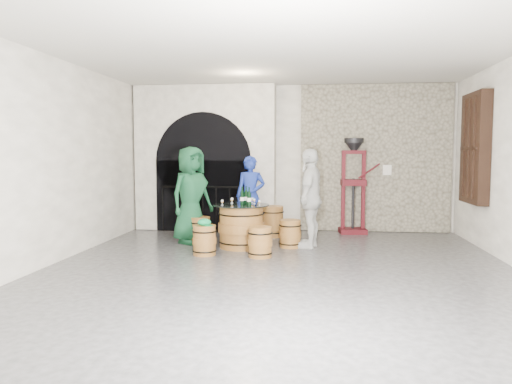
# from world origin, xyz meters

# --- Properties ---
(ground) EXTENTS (8.00, 8.00, 0.00)m
(ground) POSITION_xyz_m (0.00, 0.00, 0.00)
(ground) COLOR #2C2C2E
(ground) RESTS_ON ground
(wall_back) EXTENTS (8.00, 0.00, 8.00)m
(wall_back) POSITION_xyz_m (0.00, 4.00, 1.60)
(wall_back) COLOR white
(wall_back) RESTS_ON ground
(wall_front) EXTENTS (8.00, 0.00, 8.00)m
(wall_front) POSITION_xyz_m (0.00, -4.00, 1.60)
(wall_front) COLOR white
(wall_front) RESTS_ON ground
(wall_left) EXTENTS (0.00, 8.00, 8.00)m
(wall_left) POSITION_xyz_m (-3.50, 0.00, 1.60)
(wall_left) COLOR white
(wall_left) RESTS_ON ground
(ceiling) EXTENTS (8.00, 8.00, 0.00)m
(ceiling) POSITION_xyz_m (0.00, 0.00, 3.20)
(ceiling) COLOR beige
(ceiling) RESTS_ON wall_back
(stone_facing_panel) EXTENTS (3.20, 0.12, 3.18)m
(stone_facing_panel) POSITION_xyz_m (1.80, 3.94, 1.60)
(stone_facing_panel) COLOR gray
(stone_facing_panel) RESTS_ON ground
(arched_opening) EXTENTS (3.10, 0.60, 3.19)m
(arched_opening) POSITION_xyz_m (-1.90, 3.74, 1.58)
(arched_opening) COLOR white
(arched_opening) RESTS_ON ground
(shuttered_window) EXTENTS (0.23, 1.10, 2.00)m
(shuttered_window) POSITION_xyz_m (3.38, 2.40, 1.80)
(shuttered_window) COLOR black
(shuttered_window) RESTS_ON wall_right
(barrel_table) EXTENTS (1.02, 1.02, 0.79)m
(barrel_table) POSITION_xyz_m (-0.80, 1.80, 0.39)
(barrel_table) COLOR brown
(barrel_table) RESTS_ON ground
(barrel_stool_left) EXTENTS (0.41, 0.41, 0.50)m
(barrel_stool_left) POSITION_xyz_m (-1.64, 2.10, 0.25)
(barrel_stool_left) COLOR brown
(barrel_stool_left) RESTS_ON ground
(barrel_stool_far) EXTENTS (0.41, 0.41, 0.50)m
(barrel_stool_far) POSITION_xyz_m (-0.80, 2.69, 0.25)
(barrel_stool_far) COLOR brown
(barrel_stool_far) RESTS_ON ground
(barrel_stool_right) EXTENTS (0.41, 0.41, 0.50)m
(barrel_stool_right) POSITION_xyz_m (0.08, 1.92, 0.25)
(barrel_stool_right) COLOR brown
(barrel_stool_right) RESTS_ON ground
(barrel_stool_near_right) EXTENTS (0.41, 0.41, 0.50)m
(barrel_stool_near_right) POSITION_xyz_m (-0.37, 1.02, 0.25)
(barrel_stool_near_right) COLOR brown
(barrel_stool_near_right) RESTS_ON ground
(barrel_stool_near_left) EXTENTS (0.41, 0.41, 0.50)m
(barrel_stool_near_left) POSITION_xyz_m (-1.32, 1.08, 0.25)
(barrel_stool_near_left) COLOR brown
(barrel_stool_near_left) RESTS_ON ground
(green_cap) EXTENTS (0.26, 0.22, 0.12)m
(green_cap) POSITION_xyz_m (-1.32, 1.08, 0.55)
(green_cap) COLOR #0B8245
(green_cap) RESTS_ON barrel_stool_near_left
(person_green) EXTENTS (1.00, 1.07, 1.84)m
(person_green) POSITION_xyz_m (-1.82, 2.16, 0.92)
(person_green) COLOR #124327
(person_green) RESTS_ON ground
(person_blue) EXTENTS (0.62, 0.43, 1.66)m
(person_blue) POSITION_xyz_m (-0.80, 3.01, 0.83)
(person_blue) COLOR navy
(person_blue) RESTS_ON ground
(person_white) EXTENTS (0.66, 1.13, 1.80)m
(person_white) POSITION_xyz_m (0.44, 1.96, 0.90)
(person_white) COLOR beige
(person_white) RESTS_ON ground
(wine_bottle_left) EXTENTS (0.08, 0.08, 0.32)m
(wine_bottle_left) POSITION_xyz_m (-0.79, 1.82, 0.92)
(wine_bottle_left) COLOR black
(wine_bottle_left) RESTS_ON barrel_table
(wine_bottle_center) EXTENTS (0.08, 0.08, 0.32)m
(wine_bottle_center) POSITION_xyz_m (-0.64, 1.70, 0.92)
(wine_bottle_center) COLOR black
(wine_bottle_center) RESTS_ON barrel_table
(wine_bottle_right) EXTENTS (0.08, 0.08, 0.32)m
(wine_bottle_right) POSITION_xyz_m (-0.73, 1.91, 0.92)
(wine_bottle_right) COLOR black
(wine_bottle_right) RESTS_ON barrel_table
(tasting_glass_a) EXTENTS (0.05, 0.05, 0.10)m
(tasting_glass_a) POSITION_xyz_m (-1.12, 1.66, 0.83)
(tasting_glass_a) COLOR #BA7824
(tasting_glass_a) RESTS_ON barrel_table
(tasting_glass_b) EXTENTS (0.05, 0.05, 0.10)m
(tasting_glass_b) POSITION_xyz_m (-0.58, 1.94, 0.83)
(tasting_glass_b) COLOR #BA7824
(tasting_glass_b) RESTS_ON barrel_table
(tasting_glass_c) EXTENTS (0.05, 0.05, 0.10)m
(tasting_glass_c) POSITION_xyz_m (-1.01, 2.06, 0.83)
(tasting_glass_c) COLOR #BA7824
(tasting_glass_c) RESTS_ON barrel_table
(tasting_glass_d) EXTENTS (0.05, 0.05, 0.10)m
(tasting_glass_d) POSITION_xyz_m (-0.64, 2.13, 0.83)
(tasting_glass_d) COLOR #BA7824
(tasting_glass_d) RESTS_ON barrel_table
(tasting_glass_e) EXTENTS (0.05, 0.05, 0.10)m
(tasting_glass_e) POSITION_xyz_m (-0.46, 1.69, 0.83)
(tasting_glass_e) COLOR #BA7824
(tasting_glass_e) RESTS_ON barrel_table
(tasting_glass_f) EXTENTS (0.05, 0.05, 0.10)m
(tasting_glass_f) POSITION_xyz_m (-1.01, 1.98, 0.83)
(tasting_glass_f) COLOR #BA7824
(tasting_glass_f) RESTS_ON barrel_table
(side_barrel) EXTENTS (0.48, 0.48, 0.63)m
(side_barrel) POSITION_xyz_m (-0.34, 3.01, 0.31)
(side_barrel) COLOR brown
(side_barrel) RESTS_ON ground
(corking_press) EXTENTS (0.86, 0.51, 2.03)m
(corking_press) POSITION_xyz_m (1.33, 3.63, 1.18)
(corking_press) COLOR #4A0C16
(corking_press) RESTS_ON ground
(control_box) EXTENTS (0.18, 0.10, 0.22)m
(control_box) POSITION_xyz_m (2.05, 3.86, 1.35)
(control_box) COLOR silver
(control_box) RESTS_ON wall_back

